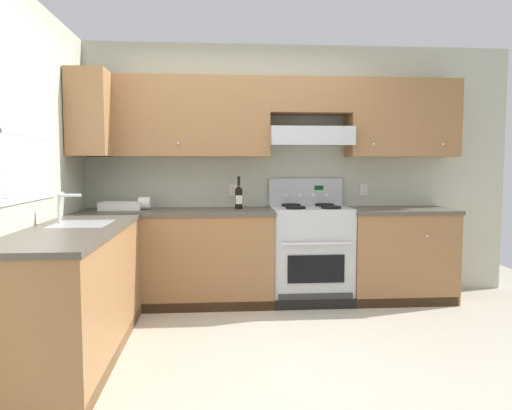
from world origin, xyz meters
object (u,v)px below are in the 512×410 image
(stove, at_px, (310,253))
(paper_towel_roll, at_px, (144,203))
(wine_bottle, at_px, (239,196))
(bowl, at_px, (121,207))

(stove, bearing_deg, paper_towel_roll, 176.77)
(paper_towel_roll, bearing_deg, stove, -3.23)
(wine_bottle, bearing_deg, stove, -6.14)
(wine_bottle, height_order, bowl, wine_bottle)
(bowl, bearing_deg, paper_towel_roll, 3.78)
(stove, distance_m, bowl, 1.89)
(stove, height_order, paper_towel_roll, stove)
(stove, bearing_deg, bowl, 177.63)
(stove, distance_m, wine_bottle, 0.89)
(stove, relative_size, wine_bottle, 3.77)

